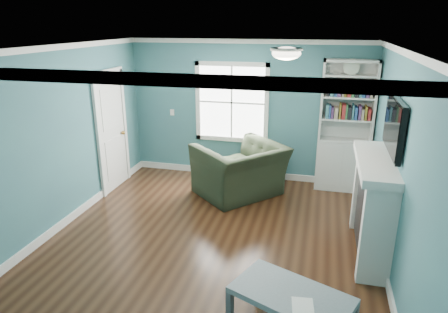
# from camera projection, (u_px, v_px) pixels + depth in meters

# --- Properties ---
(floor) EXTENTS (5.00, 5.00, 0.00)m
(floor) POSITION_uv_depth(u_px,v_px,m) (212.00, 239.00, 5.59)
(floor) COLOR black
(floor) RESTS_ON ground
(room_walls) EXTENTS (5.00, 5.00, 5.00)m
(room_walls) POSITION_uv_depth(u_px,v_px,m) (211.00, 130.00, 5.08)
(room_walls) COLOR #396675
(room_walls) RESTS_ON ground
(trim) EXTENTS (4.50, 5.00, 2.60)m
(trim) POSITION_uv_depth(u_px,v_px,m) (211.00, 156.00, 5.19)
(trim) COLOR white
(trim) RESTS_ON ground
(window) EXTENTS (1.40, 0.06, 1.50)m
(window) POSITION_uv_depth(u_px,v_px,m) (232.00, 103.00, 7.48)
(window) COLOR white
(window) RESTS_ON room_walls
(bookshelf) EXTENTS (0.90, 0.35, 2.31)m
(bookshelf) POSITION_uv_depth(u_px,v_px,m) (344.00, 140.00, 7.00)
(bookshelf) COLOR silver
(bookshelf) RESTS_ON ground
(fireplace) EXTENTS (0.44, 1.58, 1.30)m
(fireplace) POSITION_uv_depth(u_px,v_px,m) (372.00, 208.00, 5.09)
(fireplace) COLOR black
(fireplace) RESTS_ON ground
(tv) EXTENTS (0.06, 1.10, 0.65)m
(tv) POSITION_uv_depth(u_px,v_px,m) (394.00, 126.00, 4.71)
(tv) COLOR black
(tv) RESTS_ON fireplace
(door) EXTENTS (0.12, 0.98, 2.17)m
(door) POSITION_uv_depth(u_px,v_px,m) (112.00, 130.00, 7.04)
(door) COLOR silver
(door) RESTS_ON ground
(ceiling_fixture) EXTENTS (0.38, 0.38, 0.15)m
(ceiling_fixture) POSITION_uv_depth(u_px,v_px,m) (286.00, 52.00, 4.66)
(ceiling_fixture) COLOR white
(ceiling_fixture) RESTS_ON room_walls
(light_switch) EXTENTS (0.08, 0.01, 0.12)m
(light_switch) POSITION_uv_depth(u_px,v_px,m) (172.00, 112.00, 7.83)
(light_switch) COLOR white
(light_switch) RESTS_ON room_walls
(recliner) EXTENTS (1.58, 1.62, 1.20)m
(recliner) POSITION_uv_depth(u_px,v_px,m) (240.00, 162.00, 6.85)
(recliner) COLOR black
(recliner) RESTS_ON ground
(coffee_table) EXTENTS (1.28, 1.01, 0.41)m
(coffee_table) POSITION_uv_depth(u_px,v_px,m) (291.00, 298.00, 3.86)
(coffee_table) COLOR #4C525B
(coffee_table) RESTS_ON ground
(paper_sheet) EXTENTS (0.23, 0.27, 0.00)m
(paper_sheet) POSITION_uv_depth(u_px,v_px,m) (303.00, 306.00, 3.66)
(paper_sheet) COLOR white
(paper_sheet) RESTS_ON coffee_table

